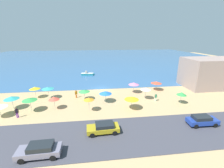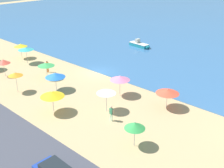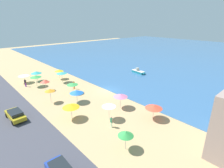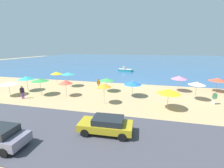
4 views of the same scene
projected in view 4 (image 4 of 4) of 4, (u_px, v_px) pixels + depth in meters
name	position (u px, v px, depth m)	size (l,w,h in m)	color
ground_plane	(134.00, 84.00, 28.15)	(160.00, 160.00, 0.00)	tan
sea	(143.00, 60.00, 80.13)	(150.00, 110.00, 0.05)	#366293
coastal_road	(112.00, 139.00, 11.13)	(80.00, 8.00, 0.06)	#40404A
beach_umbrella_1	(26.00, 78.00, 23.17)	(2.43, 2.43, 2.44)	#B2B2B7
beach_umbrella_2	(197.00, 83.00, 18.93)	(2.03, 2.03, 2.51)	#B2B2B7
beach_umbrella_3	(40.00, 80.00, 21.04)	(2.35, 2.35, 2.50)	#B2B2B7
beach_umbrella_4	(133.00, 83.00, 20.42)	(2.41, 2.41, 2.34)	#B2B2B7
beach_umbrella_5	(218.00, 80.00, 22.62)	(2.48, 2.48, 2.24)	#B2B2B7
beach_umbrella_6	(66.00, 82.00, 20.65)	(1.84, 1.84, 2.41)	#B2B2B7
beach_umbrella_7	(107.00, 79.00, 22.85)	(2.24, 2.24, 2.17)	#B2B2B7
beach_umbrella_8	(68.00, 73.00, 25.77)	(2.34, 2.34, 2.56)	#B2B2B7
beach_umbrella_9	(8.00, 83.00, 20.92)	(2.45, 2.45, 2.08)	#B2B2B7
beach_umbrella_10	(169.00, 91.00, 16.11)	(2.47, 2.47, 2.43)	#B2B2B7
beach_umbrella_11	(104.00, 85.00, 17.76)	(1.74, 1.74, 2.56)	#B2B2B7
beach_umbrella_12	(56.00, 73.00, 27.12)	(2.09, 2.09, 2.47)	#B2B2B7
beach_umbrella_13	(179.00, 78.00, 22.82)	(2.33, 2.33, 2.53)	#B2B2B7
bather_0	(214.00, 97.00, 17.79)	(0.57, 0.25, 1.63)	#D9F3CD
bather_1	(99.00, 83.00, 24.72)	(0.48, 0.39, 1.70)	orange
bather_2	(22.00, 92.00, 19.85)	(0.51, 0.37, 1.75)	purple
parked_car_3	(106.00, 125.00, 11.77)	(4.27, 2.01, 1.36)	#AB931C
skiff_nearshore	(125.00, 70.00, 42.51)	(4.36, 1.76, 1.36)	teal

